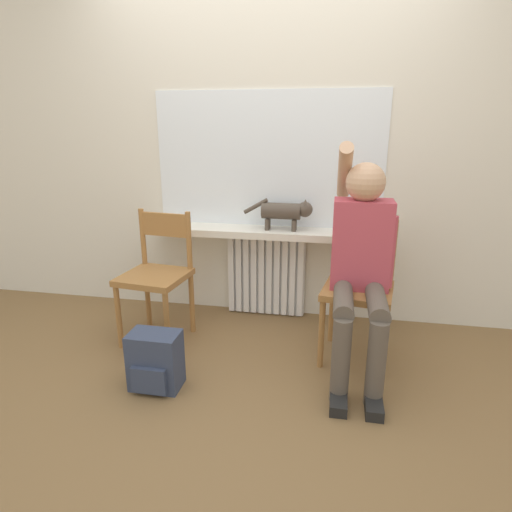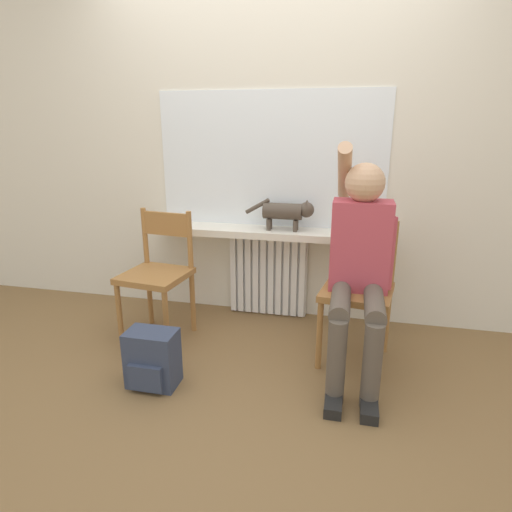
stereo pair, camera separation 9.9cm
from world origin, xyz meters
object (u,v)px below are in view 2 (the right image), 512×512
Objects in this scene: chair_left at (158,272)px; cat at (288,211)px; person at (360,259)px; backpack at (152,359)px; chair_right at (358,288)px.

cat reaches higher than chair_left.
person reaches higher than cat.
cat is at bearing 59.26° from backpack.
chair_left reaches higher than backpack.
person is 4.06× the size of backpack.
chair_right is 0.65× the size of person.
chair_left is at bearing -151.68° from cat.
person is at bearing -48.09° from cat.
chair_left is at bearing -171.07° from chair_right.
chair_right is at bearing -40.62° from cat.
chair_left is 1.34m from person.
chair_left is 1.77× the size of cat.
person reaches higher than chair_right.
person is (1.31, -0.12, 0.23)m from chair_left.
chair_left is at bearing 174.60° from person.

